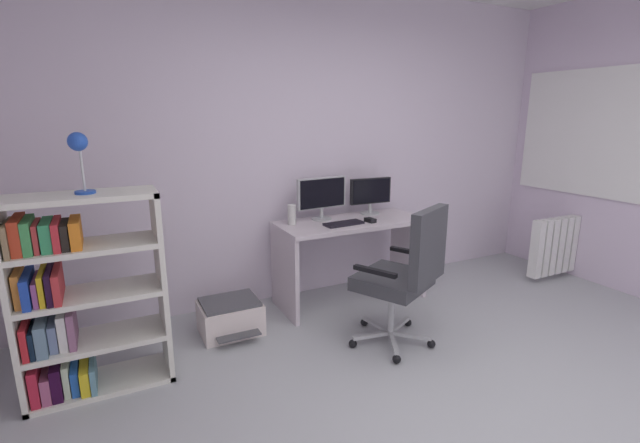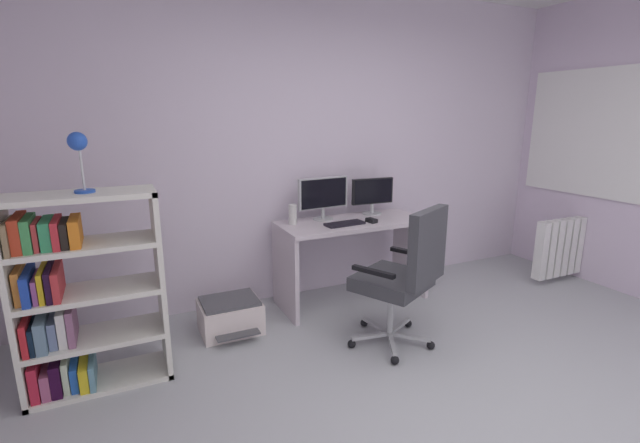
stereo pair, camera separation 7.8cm
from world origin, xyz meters
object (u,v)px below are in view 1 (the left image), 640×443
computer_mouse (370,220)px  bookshelf (74,301)px  monitor_main (322,195)px  radiator (567,244)px  desk (351,243)px  desktop_speaker (292,215)px  office_chair (406,271)px  monitor_secondary (371,193)px  printer (230,317)px  keyboard (344,224)px  desk_lamp (79,150)px

computer_mouse → bookshelf: size_ratio=0.08×
monitor_main → radiator: size_ratio=0.48×
bookshelf → radiator: bookshelf is taller
bookshelf → radiator: bearing=-0.4°
computer_mouse → monitor_main: bearing=132.5°
desk → desktop_speaker: 0.61m
computer_mouse → office_chair: size_ratio=0.10×
monitor_secondary → computer_mouse: size_ratio=4.10×
monitor_secondary → printer: 1.67m
monitor_secondary → printer: monitor_secondary is taller
keyboard → desktop_speaker: (-0.39, 0.21, 0.07)m
monitor_main → monitor_secondary: size_ratio=1.17×
keyboard → desktop_speaker: bearing=147.8°
monitor_secondary → desktop_speaker: size_ratio=2.41×
printer → monitor_secondary: bearing=10.9°
office_chair → monitor_secondary: bearing=70.8°
monitor_main → keyboard: 0.34m
monitor_main → bookshelf: bookshelf is taller
office_chair → radiator: (2.39, 0.42, -0.23)m
bookshelf → printer: 1.14m
monitor_secondary → bookshelf: size_ratio=0.34×
desk → keyboard: 0.28m
desk → keyboard: size_ratio=3.87×
desk → monitor_main: size_ratio=2.74×
office_chair → printer: size_ratio=2.29×
desk → keyboard: (-0.14, -0.10, 0.22)m
monitor_secondary → desk_lamp: size_ratio=1.19×
monitor_secondary → office_chair: 1.15m
desk → radiator: 2.37m
radiator → desktop_speaker: bearing=168.6°
computer_mouse → desktop_speaker: desktop_speaker is taller
desk_lamp → radiator: 4.47m
keyboard → office_chair: 0.80m
bookshelf → desk_lamp: (0.12, 0.00, 0.88)m
desktop_speaker → printer: desktop_speaker is taller
keyboard → bookshelf: bearing=-174.6°
desktop_speaker → bookshelf: bearing=-161.5°
desk → radiator: (2.32, -0.47, -0.19)m
keyboard → radiator: bearing=-12.6°
monitor_main → monitor_secondary: bearing=0.0°
desk → office_chair: size_ratio=1.26×
desk_lamp → bookshelf: bearing=-179.8°
bookshelf → desk_lamp: 0.89m
desk → monitor_secondary: (0.29, 0.15, 0.40)m
bookshelf → computer_mouse: bearing=8.0°
office_chair → bookshelf: size_ratio=0.86×
desk → monitor_secondary: 0.52m
monitor_secondary → office_chair: size_ratio=0.39×
computer_mouse → printer: size_ratio=0.22×
printer → office_chair: bearing=-35.3°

